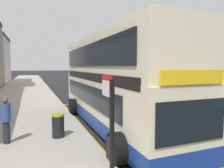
{
  "coord_description": "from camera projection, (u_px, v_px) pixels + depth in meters",
  "views": [
    {
      "loc": [
        -6.19,
        -3.57,
        2.98
      ],
      "look_at": [
        -1.73,
        7.88,
        1.95
      ],
      "focal_mm": 33.26,
      "sensor_mm": 36.0,
      "label": 1
    }
  ],
  "objects": [
    {
      "name": "bus_stop_sign",
      "position": [
        110.0,
        135.0,
        3.81
      ],
      "size": [
        0.09,
        0.51,
        2.68
      ],
      "color": "black",
      "rests_on": "pavement_near"
    },
    {
      "name": "double_decker_bus",
      "position": [
        112.0,
        85.0,
        10.34
      ],
      "size": [
        3.19,
        11.15,
        4.4
      ],
      "color": "beige",
      "rests_on": "ground"
    },
    {
      "name": "ground_plane",
      "position": [
        70.0,
        84.0,
        35.52
      ],
      "size": [
        260.0,
        260.0,
        0.0
      ],
      "primitive_type": "plane",
      "color": "black"
    },
    {
      "name": "bus_bay_markings",
      "position": [
        114.0,
        127.0,
        10.26
      ],
      "size": [
        3.05,
        13.99,
        0.01
      ],
      "color": "gold",
      "rests_on": "ground"
    },
    {
      "name": "pavement_near",
      "position": [
        26.0,
        85.0,
        32.98
      ],
      "size": [
        6.0,
        76.0,
        0.14
      ],
      "primitive_type": "cube",
      "color": "#A39E93",
      "rests_on": "ground"
    },
    {
      "name": "litter_bin",
      "position": [
        58.0,
        125.0,
        8.35
      ],
      "size": [
        0.51,
        0.51,
        0.95
      ],
      "color": "black",
      "rests_on": "pavement_near"
    },
    {
      "name": "pedestrian_further_back",
      "position": [
        6.0,
        118.0,
        7.62
      ],
      "size": [
        0.34,
        0.34,
        1.72
      ],
      "color": "#26262D",
      "rests_on": "pavement_near"
    },
    {
      "name": "parked_car_black_kerbside",
      "position": [
        122.0,
        83.0,
        27.69
      ],
      "size": [
        2.09,
        4.2,
        1.62
      ],
      "rotation": [
        0.0,
        0.0,
        3.17
      ],
      "color": "black",
      "rests_on": "ground"
    }
  ]
}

